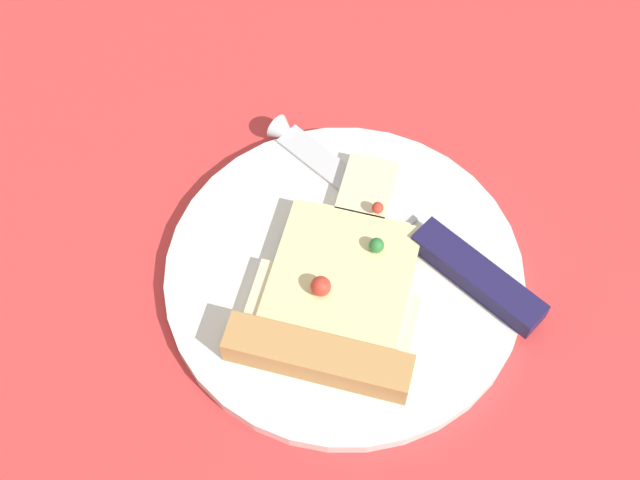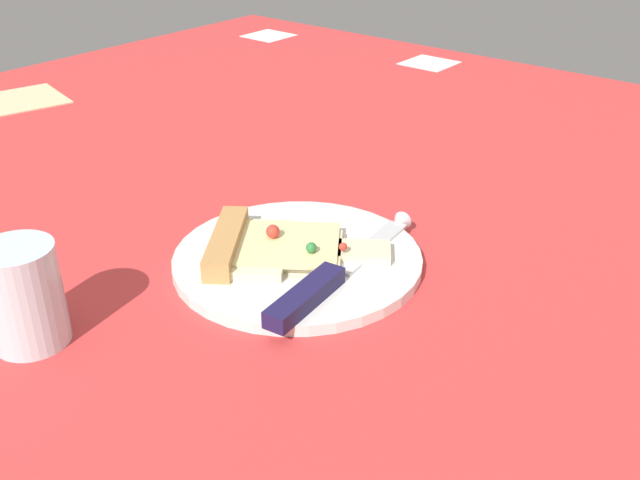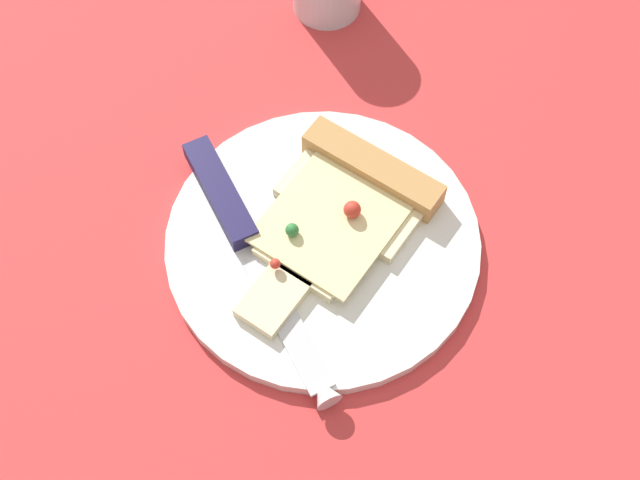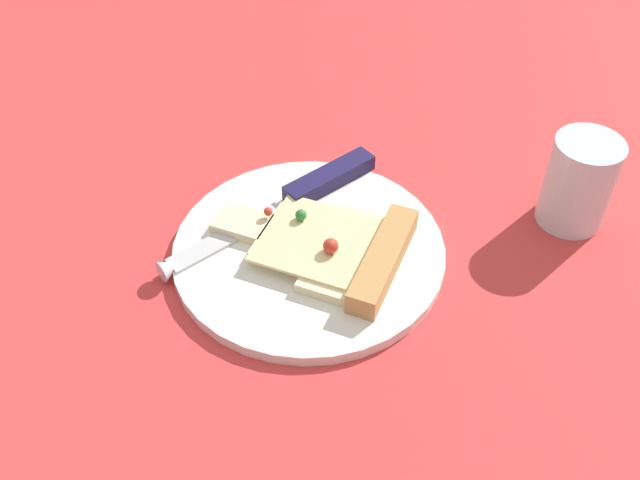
% 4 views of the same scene
% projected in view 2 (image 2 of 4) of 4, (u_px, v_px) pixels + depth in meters
% --- Properties ---
extents(ground_plane, '(1.59, 1.59, 0.03)m').
position_uv_depth(ground_plane, '(274.00, 238.00, 0.81)').
color(ground_plane, '#D13838').
rests_on(ground_plane, ground).
extents(plate, '(0.25, 0.25, 0.01)m').
position_uv_depth(plate, '(298.00, 260.00, 0.73)').
color(plate, white).
rests_on(plate, ground_plane).
extents(pizza_slice, '(0.19, 0.16, 0.03)m').
position_uv_depth(pizza_slice, '(271.00, 247.00, 0.72)').
color(pizza_slice, beige).
rests_on(pizza_slice, plate).
extents(knife, '(0.05, 0.24, 0.02)m').
position_uv_depth(knife, '(333.00, 276.00, 0.68)').
color(knife, silver).
rests_on(knife, plate).
extents(drinking_glass, '(0.06, 0.06, 0.09)m').
position_uv_depth(drinking_glass, '(24.00, 296.00, 0.60)').
color(drinking_glass, silver).
rests_on(drinking_glass, ground_plane).
extents(napkin, '(0.16, 0.16, 0.00)m').
position_uv_depth(napkin, '(20.00, 99.00, 1.19)').
color(napkin, beige).
rests_on(napkin, ground_plane).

